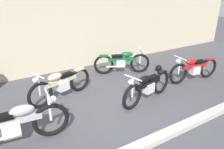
# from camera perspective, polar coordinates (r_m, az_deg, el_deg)

# --- Properties ---
(ground_plane) EXTENTS (40.00, 40.00, 0.00)m
(ground_plane) POSITION_cam_1_polar(r_m,az_deg,el_deg) (6.01, 2.08, -7.73)
(ground_plane) COLOR #47474C
(building_wall) EXTENTS (18.00, 0.30, 2.86)m
(building_wall) POSITION_cam_1_polar(r_m,az_deg,el_deg) (8.43, -11.03, 11.07)
(building_wall) COLOR beige
(building_wall) RESTS_ON ground_plane
(curb_strip) EXTENTS (18.00, 0.24, 0.12)m
(curb_strip) POSITION_cam_1_polar(r_m,az_deg,el_deg) (4.89, 13.65, -15.45)
(curb_strip) COLOR #B7B2A8
(curb_strip) RESTS_ON ground_plane
(helmet) EXTENTS (0.25, 0.25, 0.25)m
(helmet) POSITION_cam_1_polar(r_m,az_deg,el_deg) (8.40, 12.34, 1.66)
(helmet) COLOR black
(helmet) RESTS_ON ground_plane
(motorcycle_black) EXTENTS (2.00, 0.68, 0.91)m
(motorcycle_black) POSITION_cam_1_polar(r_m,az_deg,el_deg) (6.05, 9.43, -3.17)
(motorcycle_black) COLOR black
(motorcycle_black) RESTS_ON ground_plane
(motorcycle_cream) EXTENTS (2.03, 0.83, 0.94)m
(motorcycle_cream) POSITION_cam_1_polar(r_m,az_deg,el_deg) (6.24, -13.50, -2.53)
(motorcycle_cream) COLOR black
(motorcycle_cream) RESTS_ON ground_plane
(motorcycle_green) EXTENTS (1.93, 1.04, 0.94)m
(motorcycle_green) POSITION_cam_1_polar(r_m,az_deg,el_deg) (7.93, 2.80, 3.42)
(motorcycle_green) COLOR black
(motorcycle_green) RESTS_ON ground_plane
(motorcycle_silver) EXTENTS (2.22, 0.62, 1.00)m
(motorcycle_silver) POSITION_cam_1_polar(r_m,az_deg,el_deg) (4.73, -24.47, -12.24)
(motorcycle_silver) COLOR black
(motorcycle_silver) RESTS_ON ground_plane
(motorcycle_red) EXTENTS (2.05, 0.57, 0.92)m
(motorcycle_red) POSITION_cam_1_polar(r_m,az_deg,el_deg) (7.78, 20.92, 1.50)
(motorcycle_red) COLOR black
(motorcycle_red) RESTS_ON ground_plane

